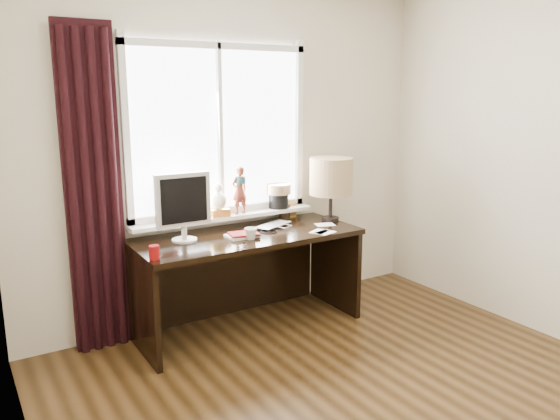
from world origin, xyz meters
TOP-DOWN VIEW (x-y plane):
  - wall_back at (0.00, 2.00)m, footprint 3.50×0.00m
  - wall_left at (-1.75, 0.00)m, footprint 0.00×4.00m
  - laptop at (0.17, 1.71)m, footprint 0.38×0.32m
  - mug at (-0.15, 1.49)m, footprint 0.12×0.12m
  - red_cup at (-0.90, 1.40)m, footprint 0.07×0.07m
  - window at (-0.14, 1.95)m, footprint 1.52×0.20m
  - curtain at (-1.13, 1.91)m, footprint 0.38×0.09m
  - desk at (-0.10, 1.73)m, footprint 1.70×0.70m
  - monitor at (-0.57, 1.70)m, footprint 0.40×0.18m
  - notebook_stack at (-0.17, 1.57)m, footprint 0.24×0.18m
  - brush_holder at (0.40, 1.91)m, footprint 0.09×0.09m
  - icon_frame at (0.48, 1.92)m, footprint 0.10×0.04m
  - table_lamp at (0.69, 1.65)m, footprint 0.35×0.35m
  - loose_papers at (0.46, 1.44)m, footprint 0.34×0.34m
  - desk_cables at (0.15, 1.69)m, footprint 0.32×0.34m

SIDE VIEW (x-z plane):
  - desk at x=-0.10m, z-range 0.13..0.88m
  - loose_papers at x=0.46m, z-range 0.75..0.75m
  - desk_cables at x=0.15m, z-range 0.75..0.76m
  - laptop at x=0.17m, z-range 0.75..0.78m
  - notebook_stack at x=-0.17m, z-range 0.75..0.78m
  - red_cup at x=-0.90m, z-range 0.75..0.84m
  - mug at x=-0.15m, z-range 0.75..0.84m
  - brush_holder at x=0.40m, z-range 0.69..0.94m
  - icon_frame at x=0.48m, z-range 0.75..0.88m
  - monitor at x=-0.57m, z-range 0.78..1.27m
  - table_lamp at x=0.69m, z-range 0.85..1.37m
  - curtain at x=-1.13m, z-range -0.01..2.24m
  - wall_back at x=0.00m, z-range 0.00..2.60m
  - wall_left at x=-1.75m, z-range 0.00..2.60m
  - window at x=-0.14m, z-range 0.60..2.00m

